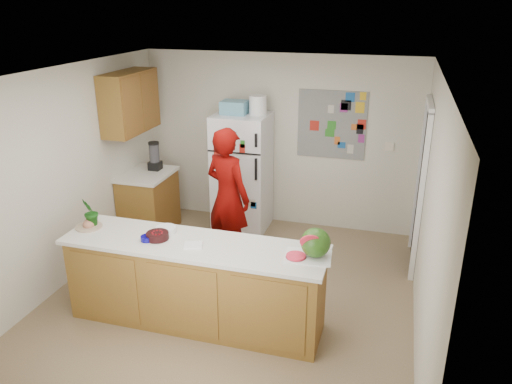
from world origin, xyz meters
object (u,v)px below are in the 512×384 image
(watermelon, at_px, (316,243))
(cherry_bowl, at_px, (157,236))
(refrigerator, at_px, (242,173))
(person, at_px, (228,197))

(watermelon, distance_m, cherry_bowl, 1.59)
(refrigerator, relative_size, watermelon, 6.10)
(refrigerator, distance_m, watermelon, 2.76)
(person, distance_m, watermelon, 1.87)
(refrigerator, bearing_deg, person, -82.17)
(person, bearing_deg, refrigerator, -59.49)
(watermelon, height_order, cherry_bowl, watermelon)
(watermelon, bearing_deg, refrigerator, 122.00)
(person, xyz_separation_m, cherry_bowl, (-0.27, -1.38, 0.07))
(refrigerator, bearing_deg, cherry_bowl, -93.02)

